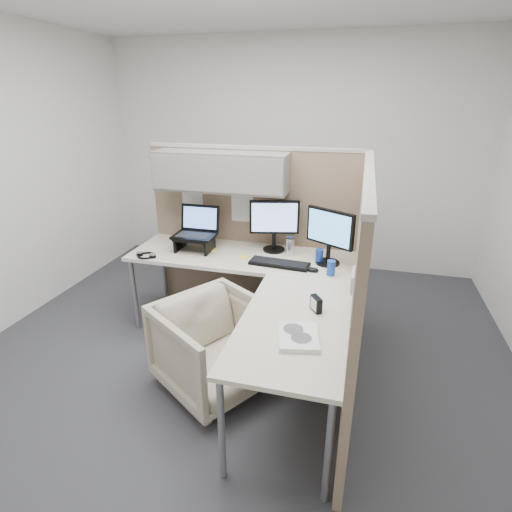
% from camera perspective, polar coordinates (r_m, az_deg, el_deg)
% --- Properties ---
extents(ground, '(4.50, 4.50, 0.00)m').
position_cam_1_polar(ground, '(3.43, -2.78, -14.68)').
color(ground, '#333338').
rests_on(ground, ground).
extents(partition_back, '(2.00, 0.36, 1.63)m').
position_cam_1_polar(partition_back, '(3.73, -2.44, 7.24)').
color(partition_back, '#8C735C').
rests_on(partition_back, ground).
extents(partition_right, '(0.07, 2.03, 1.63)m').
position_cam_1_polar(partition_right, '(2.83, 14.21, -4.49)').
color(partition_right, '#8C735C').
rests_on(partition_right, ground).
extents(desk, '(2.00, 1.98, 0.73)m').
position_cam_1_polar(desk, '(3.14, -0.14, -3.62)').
color(desk, beige).
rests_on(desk, ground).
extents(office_chair, '(0.97, 0.99, 0.75)m').
position_cam_1_polar(office_chair, '(2.98, -5.86, -12.20)').
color(office_chair, '#BCAE95').
rests_on(office_chair, ground).
extents(monitor_left, '(0.44, 0.20, 0.47)m').
position_cam_1_polar(monitor_left, '(3.56, 2.63, 4.94)').
color(monitor_left, black).
rests_on(monitor_left, desk).
extents(monitor_right, '(0.40, 0.25, 0.47)m').
position_cam_1_polar(monitor_right, '(3.32, 10.48, 3.32)').
color(monitor_right, black).
rests_on(monitor_right, desk).
extents(laptop_station, '(0.37, 0.32, 0.38)m').
position_cam_1_polar(laptop_station, '(3.67, -8.60, 3.16)').
color(laptop_station, black).
rests_on(laptop_station, desk).
extents(keyboard, '(0.51, 0.20, 0.02)m').
position_cam_1_polar(keyboard, '(3.33, 3.36, -1.09)').
color(keyboard, black).
rests_on(keyboard, desk).
extents(mouse, '(0.09, 0.06, 0.03)m').
position_cam_1_polar(mouse, '(3.23, 8.14, -1.94)').
color(mouse, black).
rests_on(mouse, desk).
extents(travel_mug, '(0.08, 0.08, 0.17)m').
position_cam_1_polar(travel_mug, '(3.52, 4.87, 1.45)').
color(travel_mug, silver).
rests_on(travel_mug, desk).
extents(soda_can_green, '(0.07, 0.07, 0.12)m').
position_cam_1_polar(soda_can_green, '(3.18, 10.67, -1.69)').
color(soda_can_green, '#1E3FA5').
rests_on(soda_can_green, desk).
extents(soda_can_silver, '(0.07, 0.07, 0.12)m').
position_cam_1_polar(soda_can_silver, '(3.40, 9.02, -0.00)').
color(soda_can_silver, '#1E3FA5').
rests_on(soda_can_silver, desk).
extents(sticky_note_d, '(0.09, 0.09, 0.01)m').
position_cam_1_polar(sticky_note_d, '(3.49, -1.73, -0.13)').
color(sticky_note_d, yellow).
rests_on(sticky_note_d, desk).
extents(sticky_note_c, '(0.10, 0.10, 0.01)m').
position_cam_1_polar(sticky_note_c, '(3.67, -6.19, 0.91)').
color(sticky_note_c, yellow).
rests_on(sticky_note_c, desk).
extents(headphones, '(0.19, 0.17, 0.03)m').
position_cam_1_polar(headphones, '(3.63, -15.42, 0.09)').
color(headphones, black).
rests_on(headphones, desk).
extents(paper_stack, '(0.28, 0.33, 0.03)m').
position_cam_1_polar(paper_stack, '(2.37, 6.10, -11.40)').
color(paper_stack, white).
rests_on(paper_stack, desk).
extents(desk_clock, '(0.09, 0.11, 0.10)m').
position_cam_1_polar(desk_clock, '(2.65, 8.57, -6.79)').
color(desk_clock, black).
rests_on(desk_clock, desk).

